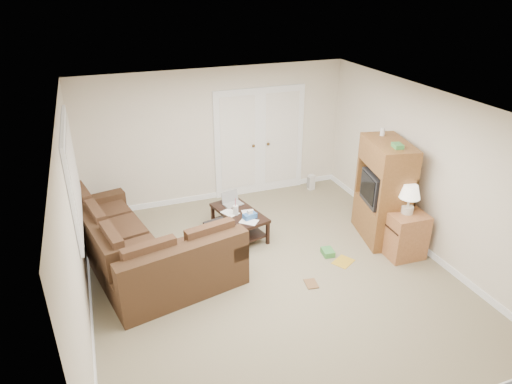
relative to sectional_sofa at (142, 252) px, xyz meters
name	(u,v)px	position (x,y,z in m)	size (l,w,h in m)	color
floor	(271,274)	(1.73, -0.74, -0.33)	(5.50, 5.50, 0.00)	gray
ceiling	(274,106)	(1.73, -0.74, 2.17)	(5.00, 5.50, 0.02)	white
wall_left	(74,231)	(-0.77, -0.74, 0.92)	(0.02, 5.50, 2.50)	silver
wall_right	(425,172)	(4.23, -0.74, 0.92)	(0.02, 5.50, 2.50)	silver
wall_back	(216,136)	(1.73, 2.01, 0.92)	(5.00, 0.02, 2.50)	silver
wall_front	(397,335)	(1.73, -3.49, 0.92)	(5.00, 0.02, 2.50)	silver
baseboards	(271,272)	(1.73, -0.74, -0.28)	(5.00, 5.50, 0.10)	silver
french_doors	(260,142)	(2.58, 1.98, 0.70)	(1.80, 0.05, 2.13)	silver
window_left	(73,175)	(-0.74, 0.26, 1.22)	(0.05, 1.92, 1.42)	silver
sectional_sofa	(142,252)	(0.00, 0.00, 0.00)	(2.37, 2.88, 0.85)	#432B19
coffee_table	(239,222)	(1.65, 0.51, -0.09)	(0.77, 1.16, 0.73)	black
tv_armoire	(383,191)	(3.81, -0.35, 0.50)	(0.77, 1.13, 1.78)	brown
side_cabinet	(404,230)	(3.84, -0.93, 0.09)	(0.58, 0.58, 1.18)	#A6683C
space_heater	(311,182)	(3.58, 1.69, -0.18)	(0.13, 0.10, 0.31)	silver
floor_magazine	(343,262)	(2.88, -0.82, -0.33)	(0.31, 0.25, 0.01)	gold
floor_greenbox	(328,252)	(2.75, -0.56, -0.29)	(0.17, 0.22, 0.09)	#3E8840
floor_book	(306,284)	(2.09, -1.14, -0.32)	(0.16, 0.22, 0.02)	brown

